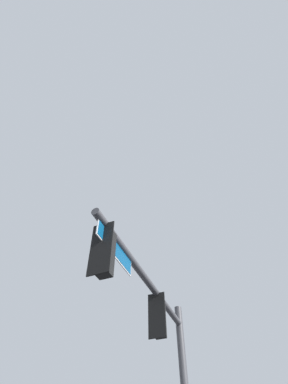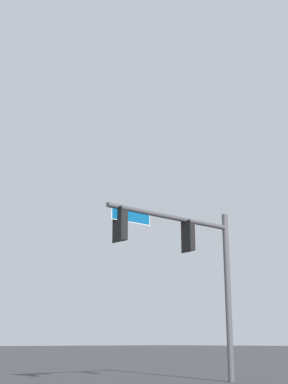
# 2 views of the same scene
# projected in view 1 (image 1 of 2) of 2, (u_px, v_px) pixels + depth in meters

# --- Properties ---
(signal_pole_near) EXTENTS (6.44, 0.72, 6.90)m
(signal_pole_near) POSITION_uv_depth(u_px,v_px,m) (161.00, 345.00, 8.21)
(signal_pole_near) COLOR #47474C
(signal_pole_near) RESTS_ON ground_plane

